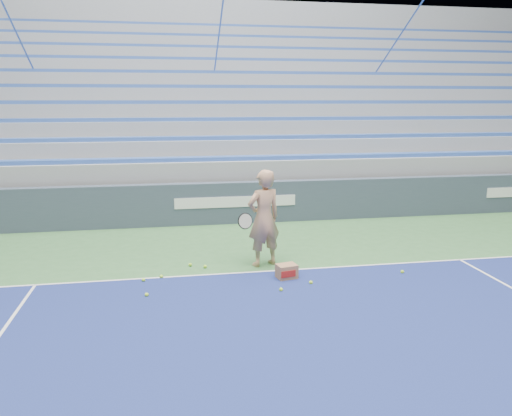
# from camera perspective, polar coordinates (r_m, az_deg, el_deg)

# --- Properties ---
(sponsor_barrier) EXTENTS (30.00, 0.32, 1.10)m
(sponsor_barrier) POSITION_cam_1_polar(r_m,az_deg,el_deg) (13.28, -2.39, 0.63)
(sponsor_barrier) COLOR #364152
(sponsor_barrier) RESTS_ON ground
(bleachers) EXTENTS (31.00, 9.15, 7.30)m
(bleachers) POSITION_cam_1_polar(r_m,az_deg,el_deg) (18.71, -4.82, 9.56)
(bleachers) COLOR gray
(bleachers) RESTS_ON ground
(tennis_player) EXTENTS (1.01, 0.95, 1.92)m
(tennis_player) POSITION_cam_1_polar(r_m,az_deg,el_deg) (9.74, 0.88, -1.18)
(tennis_player) COLOR tan
(tennis_player) RESTS_ON ground
(ball_box) EXTENTS (0.41, 0.34, 0.27)m
(ball_box) POSITION_cam_1_polar(r_m,az_deg,el_deg) (9.25, 3.53, -7.26)
(ball_box) COLOR #986B49
(ball_box) RESTS_ON ground
(tennis_ball_0) EXTENTS (0.07, 0.07, 0.07)m
(tennis_ball_0) POSITION_cam_1_polar(r_m,az_deg,el_deg) (9.44, -10.77, -7.70)
(tennis_ball_0) COLOR #B6EF30
(tennis_ball_0) RESTS_ON ground
(tennis_ball_1) EXTENTS (0.07, 0.07, 0.07)m
(tennis_ball_1) POSITION_cam_1_polar(r_m,az_deg,el_deg) (9.05, 6.29, -8.46)
(tennis_ball_1) COLOR #B6EF30
(tennis_ball_1) RESTS_ON ground
(tennis_ball_2) EXTENTS (0.07, 0.07, 0.07)m
(tennis_ball_2) POSITION_cam_1_polar(r_m,az_deg,el_deg) (9.86, -5.83, -6.66)
(tennis_ball_2) COLOR #B6EF30
(tennis_ball_2) RESTS_ON ground
(tennis_ball_3) EXTENTS (0.07, 0.07, 0.07)m
(tennis_ball_3) POSITION_cam_1_polar(r_m,az_deg,el_deg) (8.65, -12.39, -9.66)
(tennis_ball_3) COLOR #B6EF30
(tennis_ball_3) RESTS_ON ground
(tennis_ball_4) EXTENTS (0.07, 0.07, 0.07)m
(tennis_ball_4) POSITION_cam_1_polar(r_m,az_deg,el_deg) (9.92, 16.38, -7.01)
(tennis_ball_4) COLOR #B6EF30
(tennis_ball_4) RESTS_ON ground
(tennis_ball_5) EXTENTS (0.07, 0.07, 0.07)m
(tennis_ball_5) POSITION_cam_1_polar(r_m,az_deg,el_deg) (10.00, -7.53, -6.44)
(tennis_ball_5) COLOR #B6EF30
(tennis_ball_5) RESTS_ON ground
(tennis_ball_6) EXTENTS (0.07, 0.07, 0.07)m
(tennis_ball_6) POSITION_cam_1_polar(r_m,az_deg,el_deg) (8.68, 2.89, -9.30)
(tennis_ball_6) COLOR #B6EF30
(tennis_ball_6) RESTS_ON ground
(tennis_ball_7) EXTENTS (0.07, 0.07, 0.07)m
(tennis_ball_7) POSITION_cam_1_polar(r_m,az_deg,el_deg) (9.33, -12.74, -8.03)
(tennis_ball_7) COLOR #B6EF30
(tennis_ball_7) RESTS_ON ground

